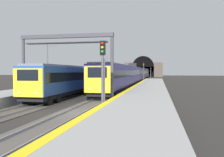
% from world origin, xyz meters
% --- Properties ---
extents(ground_plane, '(320.00, 320.00, 0.00)m').
position_xyz_m(ground_plane, '(0.00, 0.00, 0.00)').
color(ground_plane, '#282623').
extents(platform_right, '(112.00, 4.87, 0.90)m').
position_xyz_m(platform_right, '(0.00, -4.57, 0.45)').
color(platform_right, gray).
rests_on(platform_right, ground_plane).
extents(platform_right_edge_strip, '(112.00, 0.50, 0.01)m').
position_xyz_m(platform_right_edge_strip, '(0.00, -2.39, 0.91)').
color(platform_right_edge_strip, yellow).
rests_on(platform_right_edge_strip, platform_right).
extents(track_main_line, '(160.00, 3.05, 0.21)m').
position_xyz_m(track_main_line, '(0.00, 0.00, 0.04)').
color(track_main_line, '#4C4742').
rests_on(track_main_line, ground_plane).
extents(track_adjacent_line, '(160.00, 3.07, 0.21)m').
position_xyz_m(track_adjacent_line, '(0.00, 4.85, 0.04)').
color(track_adjacent_line, '#423D38').
rests_on(track_adjacent_line, ground_plane).
extents(train_main_approaching, '(83.03, 3.09, 5.01)m').
position_xyz_m(train_main_approaching, '(47.92, 0.00, 2.35)').
color(train_main_approaching, navy).
rests_on(train_main_approaching, ground_plane).
extents(train_adjacent_platform, '(39.66, 2.94, 4.70)m').
position_xyz_m(train_adjacent_platform, '(21.12, 4.85, 2.18)').
color(train_adjacent_platform, '#264C99').
rests_on(train_adjacent_platform, ground_plane).
extents(railway_signal_near, '(0.39, 0.38, 5.37)m').
position_xyz_m(railway_signal_near, '(0.24, -1.98, 3.24)').
color(railway_signal_near, '#4C4C54').
rests_on(railway_signal_near, ground_plane).
extents(railway_signal_mid, '(0.39, 0.38, 5.47)m').
position_xyz_m(railway_signal_mid, '(46.14, -1.98, 3.30)').
color(railway_signal_mid, '#38383D').
rests_on(railway_signal_mid, ground_plane).
extents(railway_signal_far, '(0.39, 0.38, 4.98)m').
position_xyz_m(railway_signal_far, '(100.27, -1.98, 3.03)').
color(railway_signal_far, '#4C4C54').
rests_on(railway_signal_far, ground_plane).
extents(overhead_signal_gantry, '(0.70, 9.01, 6.56)m').
position_xyz_m(overhead_signal_gantry, '(3.87, 2.43, 5.03)').
color(overhead_signal_gantry, '#3F3F47').
rests_on(overhead_signal_gantry, ground_plane).
extents(tunnel_portal, '(2.85, 20.87, 11.69)m').
position_xyz_m(tunnel_portal, '(110.38, 2.43, 3.97)').
color(tunnel_portal, '#51473D').
rests_on(tunnel_portal, ground_plane).
extents(catenary_mast_near, '(0.22, 1.90, 7.99)m').
position_xyz_m(catenary_mast_near, '(19.37, 12.24, 4.09)').
color(catenary_mast_near, '#595B60').
rests_on(catenary_mast_near, ground_plane).
extents(catenary_mast_far, '(0.22, 1.98, 8.27)m').
position_xyz_m(catenary_mast_far, '(64.46, 12.23, 4.24)').
color(catenary_mast_far, '#595B60').
rests_on(catenary_mast_far, ground_plane).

